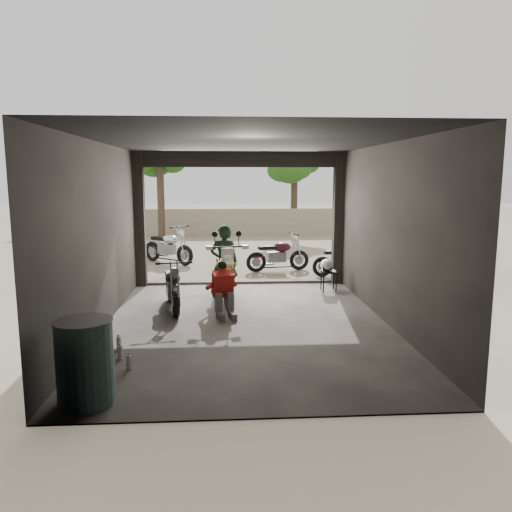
{
  "coord_description": "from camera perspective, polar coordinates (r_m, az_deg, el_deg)",
  "views": [
    {
      "loc": [
        -0.39,
        -8.56,
        2.61
      ],
      "look_at": [
        0.2,
        0.6,
        1.15
      ],
      "focal_mm": 35.0,
      "sensor_mm": 36.0,
      "label": 1
    }
  ],
  "objects": [
    {
      "name": "helmet",
      "position": [
        11.54,
        8.1,
        -1.0
      ],
      "size": [
        0.37,
        0.38,
        0.28
      ],
      "primitive_type": "ellipsoid",
      "rotation": [
        0.0,
        0.0,
        0.32
      ],
      "color": "silver",
      "rests_on": "stool"
    },
    {
      "name": "sign_post",
      "position": [
        13.11,
        11.03,
        5.37
      ],
      "size": [
        0.88,
        0.08,
        2.65
      ],
      "rotation": [
        0.0,
        0.0,
        -0.0
      ],
      "color": "black",
      "rests_on": "ground"
    },
    {
      "name": "boundary_wall",
      "position": [
        22.65,
        -2.7,
        3.92
      ],
      "size": [
        18.0,
        0.3,
        1.2
      ],
      "primitive_type": "cube",
      "color": "gray",
      "rests_on": "ground"
    },
    {
      "name": "outside_bike_c",
      "position": [
        13.4,
        10.08,
        -0.12
      ],
      "size": [
        1.59,
        0.8,
        1.03
      ],
      "primitive_type": null,
      "rotation": [
        0.0,
        0.0,
        1.69
      ],
      "color": "black",
      "rests_on": "ground"
    },
    {
      "name": "outside_bike_a",
      "position": [
        15.38,
        -10.05,
        1.33
      ],
      "size": [
        1.81,
        1.66,
        1.18
      ],
      "primitive_type": null,
      "rotation": [
        0.0,
        0.0,
        0.89
      ],
      "color": "black",
      "rests_on": "ground"
    },
    {
      "name": "oil_drum",
      "position": [
        6.16,
        -18.95,
        -11.53
      ],
      "size": [
        0.82,
        0.82,
        1.0
      ],
      "primitive_type": "cylinder",
      "rotation": [
        0.0,
        0.0,
        0.33
      ],
      "color": "#3E6569",
      "rests_on": "ground"
    },
    {
      "name": "outside_bike_b",
      "position": [
        13.89,
        2.53,
        0.42
      ],
      "size": [
        1.68,
        0.96,
        1.07
      ],
      "primitive_type": null,
      "rotation": [
        0.0,
        0.0,
        1.77
      ],
      "color": "#380D15",
      "rests_on": "ground"
    },
    {
      "name": "garage",
      "position": [
        9.21,
        -1.22,
        0.7
      ],
      "size": [
        7.0,
        7.13,
        3.2
      ],
      "color": "#2D2B28",
      "rests_on": "ground"
    },
    {
      "name": "ground",
      "position": [
        8.95,
        -1.04,
        -7.93
      ],
      "size": [
        80.0,
        80.0,
        0.0
      ],
      "primitive_type": "plane",
      "color": "#7A6D56",
      "rests_on": "ground"
    },
    {
      "name": "tree_left",
      "position": [
        21.26,
        -11.0,
        12.56
      ],
      "size": [
        2.2,
        2.2,
        5.6
      ],
      "color": "#382B1E",
      "rests_on": "ground"
    },
    {
      "name": "stool",
      "position": [
        11.57,
        8.31,
        -2.05
      ],
      "size": [
        0.35,
        0.35,
        0.48
      ],
      "rotation": [
        0.0,
        0.0,
        -0.28
      ],
      "color": "black",
      "rests_on": "ground"
    },
    {
      "name": "main_bike",
      "position": [
        10.49,
        -3.63,
        -1.79
      ],
      "size": [
        0.99,
        2.01,
        1.29
      ],
      "primitive_type": null,
      "rotation": [
        0.0,
        0.0,
        0.1
      ],
      "color": "beige",
      "rests_on": "ground"
    },
    {
      "name": "rider",
      "position": [
        10.62,
        -3.66,
        -0.77
      ],
      "size": [
        0.62,
        0.43,
        1.62
      ],
      "primitive_type": "imported",
      "rotation": [
        0.0,
        0.0,
        3.22
      ],
      "color": "black",
      "rests_on": "ground"
    },
    {
      "name": "left_bike",
      "position": [
        9.99,
        -9.53,
        -3.19
      ],
      "size": [
        0.92,
        1.63,
        1.04
      ],
      "primitive_type": null,
      "rotation": [
        0.0,
        0.0,
        0.19
      ],
      "color": "black",
      "rests_on": "ground"
    },
    {
      "name": "tree_right",
      "position": [
        22.8,
        4.44,
        11.37
      ],
      "size": [
        2.2,
        2.2,
        5.0
      ],
      "color": "#382B1E",
      "rests_on": "ground"
    },
    {
      "name": "mechanic",
      "position": [
        9.29,
        -3.66,
        -4.07
      ],
      "size": [
        0.66,
        0.8,
        1.02
      ],
      "primitive_type": null,
      "rotation": [
        0.0,
        0.0,
        0.22
      ],
      "color": "#A81E16",
      "rests_on": "ground"
    }
  ]
}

